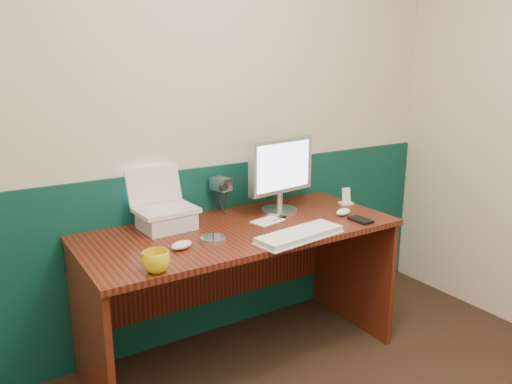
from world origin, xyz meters
TOP-DOWN VIEW (x-y plane):
  - back_wall at (0.00, 1.75)m, footprint 3.50×0.04m
  - wainscot at (0.00, 1.74)m, footprint 3.48×0.02m
  - desk at (0.14, 1.38)m, footprint 1.60×0.70m
  - laptop_riser at (-0.18, 1.56)m, footprint 0.26×0.22m
  - laptop at (-0.18, 1.56)m, footprint 0.30×0.24m
  - monitor at (0.46, 1.50)m, footprint 0.43×0.17m
  - keyboard at (0.30, 1.10)m, footprint 0.47×0.21m
  - mouse_right at (0.73, 1.26)m, footprint 0.12×0.09m
  - mouse_left at (-0.23, 1.27)m, footprint 0.12×0.09m
  - mug at (-0.42, 1.09)m, footprint 0.13×0.13m
  - camcorder at (0.18, 1.65)m, footprint 0.12×0.15m
  - cd_spindle at (-0.07, 1.27)m, footprint 0.12×0.12m
  - cd_loose_a at (-0.35, 1.29)m, footprint 0.12×0.12m
  - pen at (0.40, 1.39)m, footprint 0.13×0.05m
  - papers at (0.31, 1.39)m, footprint 0.19×0.15m
  - dock at (0.88, 1.41)m, footprint 0.08×0.07m
  - music_player at (0.88, 1.41)m, footprint 0.05×0.03m
  - pda at (0.73, 1.13)m, footprint 0.07×0.13m

SIDE VIEW (x-z plane):
  - desk at x=0.14m, z-range 0.00..0.75m
  - wainscot at x=0.00m, z-range 0.00..1.00m
  - cd_loose_a at x=-0.35m, z-range 0.75..0.75m
  - papers at x=0.31m, z-range 0.75..0.75m
  - pen at x=0.40m, z-range 0.75..0.76m
  - dock at x=0.88m, z-range 0.75..0.76m
  - pda at x=0.73m, z-range 0.75..0.76m
  - cd_spindle at x=-0.07m, z-range 0.75..0.77m
  - keyboard at x=0.30m, z-range 0.75..0.78m
  - mouse_right at x=0.73m, z-range 0.75..0.79m
  - mouse_left at x=-0.23m, z-range 0.75..0.79m
  - laptop_riser at x=-0.18m, z-range 0.75..0.84m
  - mug at x=-0.42m, z-range 0.75..0.84m
  - music_player at x=0.88m, z-range 0.76..0.85m
  - camcorder at x=0.18m, z-range 0.75..0.95m
  - laptop at x=-0.18m, z-range 0.84..1.08m
  - monitor at x=0.46m, z-range 0.75..1.17m
  - back_wall at x=0.00m, z-range 0.00..2.50m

